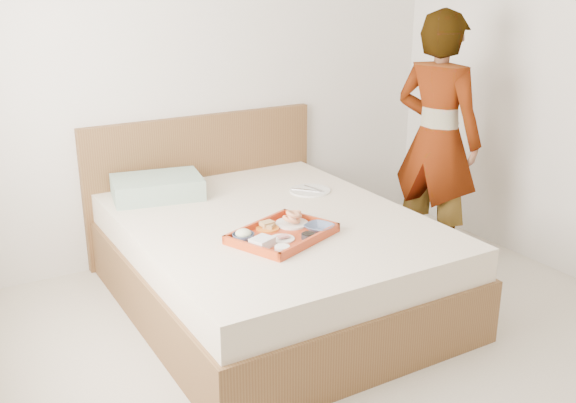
{
  "coord_description": "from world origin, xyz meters",
  "views": [
    {
      "loc": [
        -1.79,
        -2.08,
        1.84
      ],
      "look_at": [
        -0.03,
        0.9,
        0.65
      ],
      "focal_mm": 41.21,
      "sensor_mm": 36.0,
      "label": 1
    }
  ],
  "objects_px": {
    "bed": "(272,261)",
    "tray": "(283,234)",
    "dinner_plate": "(310,191)",
    "person": "(437,140)"
  },
  "relations": [
    {
      "from": "bed",
      "to": "tray",
      "type": "relative_size",
      "value": 3.83
    },
    {
      "from": "tray",
      "to": "dinner_plate",
      "type": "xyz_separation_m",
      "value": [
        0.54,
        0.59,
        -0.02
      ]
    },
    {
      "from": "bed",
      "to": "person",
      "type": "height_order",
      "value": "person"
    },
    {
      "from": "person",
      "to": "bed",
      "type": "bearing_deg",
      "value": 73.68
    },
    {
      "from": "bed",
      "to": "dinner_plate",
      "type": "relative_size",
      "value": 7.61
    },
    {
      "from": "person",
      "to": "dinner_plate",
      "type": "bearing_deg",
      "value": 53.63
    },
    {
      "from": "person",
      "to": "tray",
      "type": "bearing_deg",
      "value": 85.69
    },
    {
      "from": "bed",
      "to": "person",
      "type": "distance_m",
      "value": 1.37
    },
    {
      "from": "tray",
      "to": "person",
      "type": "relative_size",
      "value": 0.32
    },
    {
      "from": "dinner_plate",
      "to": "person",
      "type": "xyz_separation_m",
      "value": [
        0.8,
        -0.27,
        0.29
      ]
    }
  ]
}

